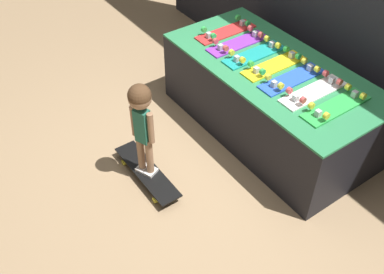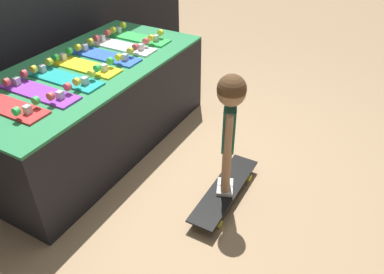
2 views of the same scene
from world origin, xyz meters
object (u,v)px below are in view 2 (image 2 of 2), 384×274
Objects in this scene: child at (230,114)px; skateboard_teal_on_rack at (63,77)px; skateboard_white_on_rack at (121,45)px; skateboard_on_floor at (225,190)px; skateboard_green_on_rack at (137,36)px; skateboard_purple_on_rack at (38,90)px; skateboard_blue_on_rack at (105,55)px; skateboard_yellow_on_rack at (83,65)px; skateboard_red_on_rack at (5,104)px.

skateboard_teal_on_rack is at bearing 74.38° from child.
skateboard_on_floor is at bearing -113.74° from skateboard_white_on_rack.
skateboard_white_on_rack is 1.00× the size of skateboard_green_on_rack.
skateboard_purple_on_rack is 0.68m from skateboard_blue_on_rack.
skateboard_on_floor is at bearing -111.97° from child.
skateboard_teal_on_rack is at bearing -174.79° from skateboard_yellow_on_rack.
skateboard_teal_on_rack and skateboard_white_on_rack have the same top height.
skateboard_purple_on_rack is 1.00× the size of skateboard_yellow_on_rack.
skateboard_yellow_on_rack is (0.68, -0.02, 0.00)m from skateboard_red_on_rack.
skateboard_green_on_rack is 1.60m from skateboard_on_floor.
skateboard_red_on_rack is at bearing 174.92° from skateboard_teal_on_rack.
skateboard_teal_on_rack is 1.00× the size of skateboard_yellow_on_rack.
child reaches higher than skateboard_blue_on_rack.
skateboard_purple_on_rack is 1.00× the size of skateboard_white_on_rack.
skateboard_teal_on_rack and skateboard_green_on_rack have the same top height.
skateboard_on_floor is (-0.09, -1.25, -0.64)m from skateboard_yellow_on_rack.
skateboard_blue_on_rack is at bearing -178.32° from skateboard_green_on_rack.
skateboard_green_on_rack is at bearing 36.17° from child.
skateboard_yellow_on_rack is at bearing 179.97° from skateboard_green_on_rack.
skateboard_yellow_on_rack is 0.78× the size of skateboard_on_floor.
skateboard_yellow_on_rack is 0.70× the size of child.
skateboard_teal_on_rack is at bearing -178.54° from skateboard_white_on_rack.
child reaches higher than skateboard_purple_on_rack.
skateboard_purple_on_rack is 0.78× the size of skateboard_on_floor.
skateboard_purple_on_rack is 0.23m from skateboard_teal_on_rack.
skateboard_blue_on_rack is (0.46, 0.01, 0.00)m from skateboard_teal_on_rack.
skateboard_on_floor is at bearing -83.65° from skateboard_teal_on_rack.
skateboard_red_on_rack is 0.70× the size of child.
skateboard_white_on_rack is at bearing 66.26° from skateboard_on_floor.
child reaches higher than skateboard_teal_on_rack.
skateboard_green_on_rack is (1.37, -0.02, 0.00)m from skateboard_red_on_rack.
skateboard_teal_on_rack is (0.46, -0.04, 0.00)m from skateboard_red_on_rack.
skateboard_red_on_rack is 0.91m from skateboard_blue_on_rack.
skateboard_white_on_rack is (0.68, 0.02, 0.00)m from skateboard_teal_on_rack.
skateboard_green_on_rack is 1.47m from child.
child is (0.14, -1.23, -0.02)m from skateboard_teal_on_rack.
skateboard_yellow_on_rack is (0.23, 0.02, 0.00)m from skateboard_teal_on_rack.
skateboard_teal_on_rack is 0.91m from skateboard_green_on_rack.
skateboard_teal_on_rack is 0.78× the size of skateboard_on_floor.
skateboard_on_floor is 0.63m from child.
skateboard_green_on_rack is at bearing 0.75° from skateboard_white_on_rack.
skateboard_white_on_rack is 0.78× the size of skateboard_on_floor.
skateboard_green_on_rack reaches higher than skateboard_on_floor.
skateboard_blue_on_rack is 0.46m from skateboard_green_on_rack.
skateboard_purple_on_rack is 1.43m from skateboard_on_floor.
skateboard_white_on_rack is at bearing 1.03° from skateboard_purple_on_rack.
skateboard_purple_on_rack is 0.70× the size of child.
skateboard_blue_on_rack is (0.91, -0.03, 0.00)m from skateboard_red_on_rack.
skateboard_yellow_on_rack reaches higher than skateboard_on_floor.
skateboard_green_on_rack is at bearing 1.28° from skateboard_teal_on_rack.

